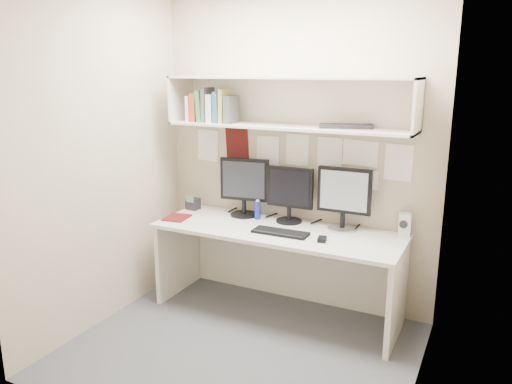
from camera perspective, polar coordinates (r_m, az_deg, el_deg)
The scene contains 19 objects.
floor at distance 3.78m, azimuth -1.83°, elevation -17.57°, with size 2.40×2.00×0.01m, color #46474B.
wall_back at distance 4.19m, azimuth 4.51°, elevation 4.58°, with size 2.40×0.02×2.60m, color tan.
wall_front at distance 2.49m, azimuth -12.98°, elevation -2.16°, with size 2.40×0.02×2.60m, color tan.
wall_left at distance 4.00m, azimuth -17.35°, elevation 3.55°, with size 0.02×2.00×2.60m, color tan.
wall_right at distance 2.94m, azimuth 19.09°, elevation -0.13°, with size 0.02×2.00×2.60m, color tan.
desk at distance 4.14m, azimuth 2.43°, elevation -9.00°, with size 2.00×0.70×0.73m.
overhead_hutch at distance 4.01m, azimuth 3.87°, elevation 10.23°, with size 2.00×0.38×0.40m.
pinned_papers at distance 4.19m, azimuth 4.47°, elevation 3.90°, with size 1.92×0.01×0.48m, color white, non-canonical shape.
monitor_left at distance 4.30m, azimuth -1.34°, elevation 0.81°, with size 0.43×0.24×0.50m.
monitor_center at distance 4.13m, azimuth 3.88°, elevation -0.03°, with size 0.40×0.22×0.46m.
monitor_right at distance 3.98m, azimuth 10.01°, elevation -0.50°, with size 0.43×0.24×0.50m.
keyboard at distance 3.88m, azimuth 2.81°, elevation -4.64°, with size 0.44×0.16×0.02m, color black.
mouse at distance 3.75m, azimuth 7.56°, elevation -5.37°, with size 0.06×0.10×0.03m, color black.
speaker at distance 3.97m, azimuth 16.60°, elevation -3.62°, with size 0.10×0.11×0.18m.
blue_bottle at distance 4.24m, azimuth 0.18°, elevation -2.07°, with size 0.05×0.05×0.17m.
maroon_notebook at distance 4.33m, azimuth -9.04°, elevation -2.90°, with size 0.19×0.23×0.01m, color #570F11.
desk_phone at distance 4.57m, azimuth -7.23°, elevation -1.33°, with size 0.12×0.11×0.13m.
book_stack at distance 4.23m, azimuth -5.02°, elevation 9.63°, with size 0.42×0.18×0.29m.
hutch_tray at distance 3.86m, azimuth 10.27°, elevation 7.42°, with size 0.40×0.15×0.03m, color black.
Camera 1 is at (1.53, -2.84, 1.97)m, focal length 35.00 mm.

